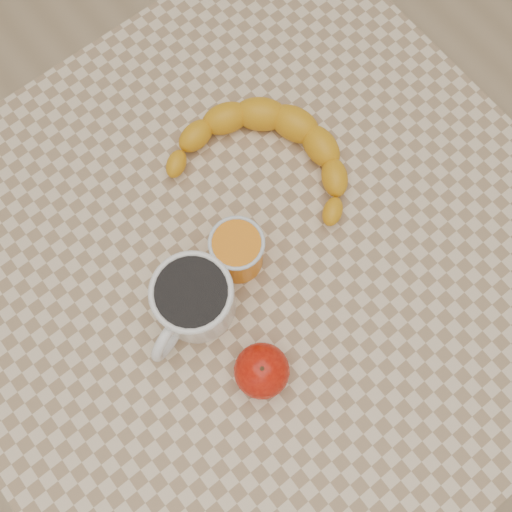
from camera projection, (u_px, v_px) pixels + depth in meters
ground at (256, 338)px, 1.45m from camera, size 3.00×3.00×0.00m
table at (256, 276)px, 0.81m from camera, size 0.80×0.80×0.75m
coffee_mug at (193, 300)px, 0.67m from camera, size 0.14×0.12×0.08m
orange_juice_glass at (237, 251)px, 0.69m from camera, size 0.07×0.07×0.08m
apple at (262, 371)px, 0.66m from camera, size 0.07×0.07×0.06m
banana at (269, 158)px, 0.74m from camera, size 0.41×0.43×0.05m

